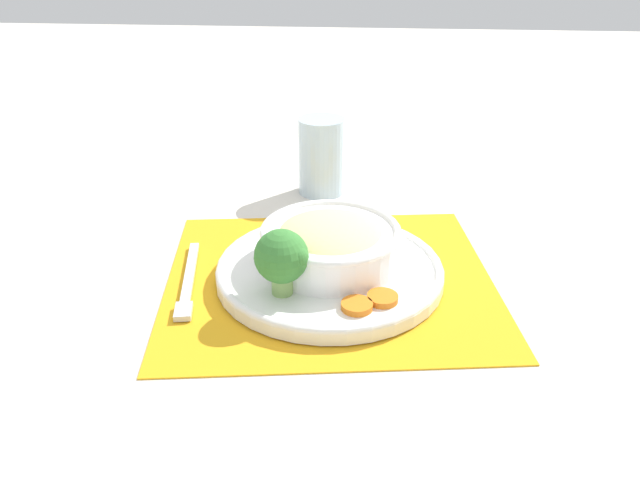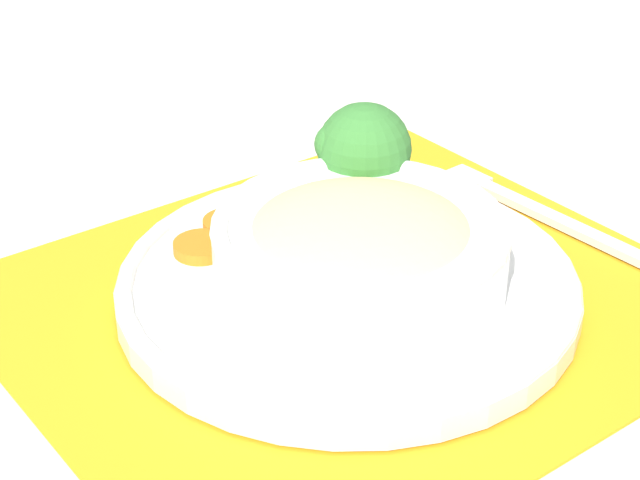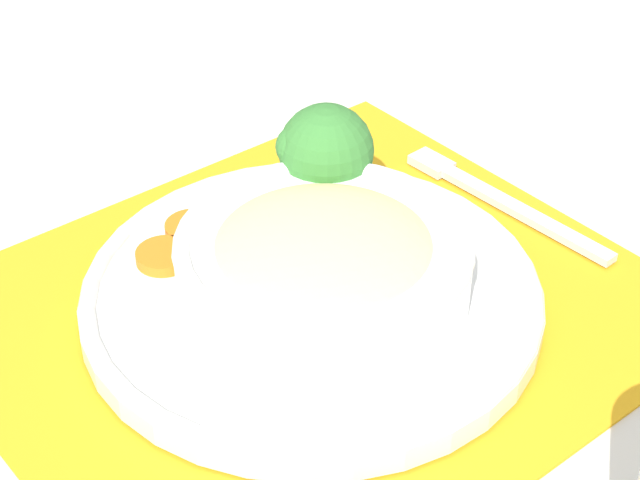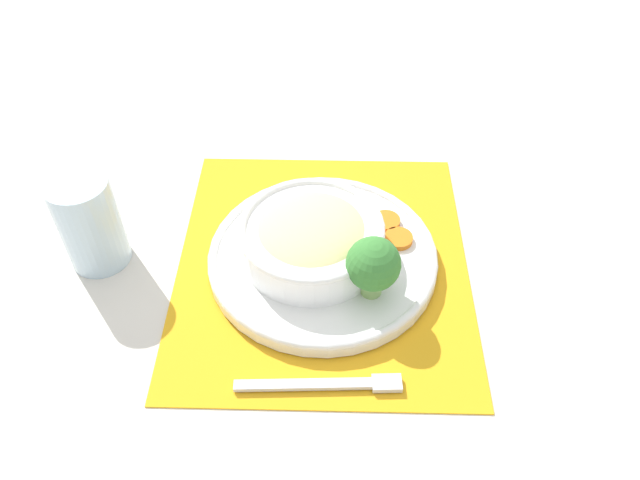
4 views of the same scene
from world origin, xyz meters
name	(u,v)px [view 2 (image 2 of 4)]	position (x,y,z in m)	size (l,w,h in m)	color
ground_plane	(347,304)	(0.00, 0.00, 0.00)	(4.00, 4.00, 0.00)	beige
placemat	(347,302)	(0.00, 0.00, 0.00)	(0.47, 0.42, 0.00)	orange
plate	(348,284)	(0.00, 0.00, 0.02)	(0.29, 0.29, 0.02)	white
bowl	(362,247)	(0.00, -0.01, 0.05)	(0.18, 0.18, 0.06)	white
broccoli_floret	(363,151)	(0.05, 0.07, 0.07)	(0.06, 0.06, 0.08)	#84AD5B
carrot_slice_near	(230,224)	(-0.04, 0.09, 0.02)	(0.04, 0.04, 0.01)	orange
carrot_slice_middle	(201,247)	(-0.07, 0.07, 0.02)	(0.04, 0.04, 0.01)	orange
fork	(524,205)	(0.18, 0.04, 0.01)	(0.05, 0.18, 0.01)	silver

